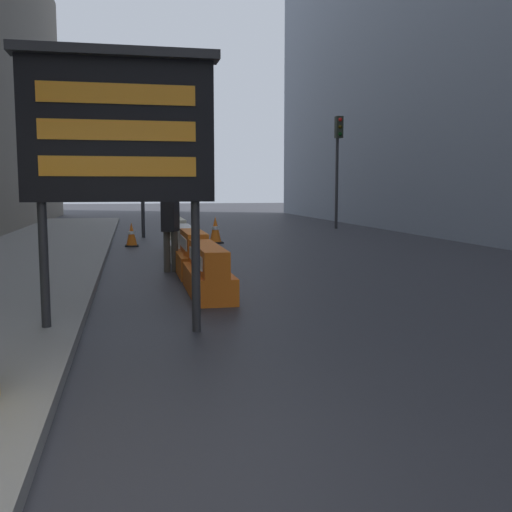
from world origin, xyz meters
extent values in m
plane|color=#2D2D33|center=(0.00, 0.00, 0.00)|extent=(120.00, 120.00, 0.00)
cylinder|color=#28282B|center=(-0.36, 3.66, 0.75)|extent=(0.10, 0.10, 1.50)
cylinder|color=#28282B|center=(1.30, 3.66, 0.75)|extent=(0.10, 0.10, 1.50)
cube|color=black|center=(0.47, 3.66, 2.26)|extent=(2.07, 0.24, 1.53)
cube|color=#28282B|center=(0.47, 3.59, 3.08)|extent=(2.19, 0.34, 0.10)
cube|color=orange|center=(0.47, 3.53, 2.65)|extent=(1.65, 0.02, 0.21)
cube|color=orange|center=(0.47, 3.53, 2.26)|extent=(1.65, 0.02, 0.21)
cube|color=orange|center=(0.47, 3.53, 1.88)|extent=(1.65, 0.02, 0.21)
cube|color=orange|center=(1.73, 6.03, 0.19)|extent=(0.60, 2.18, 0.38)
cube|color=orange|center=(1.73, 6.03, 0.58)|extent=(0.36, 2.18, 0.38)
cube|color=white|center=(1.54, 6.03, 0.58)|extent=(0.02, 1.74, 0.19)
cube|color=orange|center=(1.73, 8.15, 0.21)|extent=(0.62, 1.69, 0.42)
cube|color=orange|center=(1.73, 8.15, 0.63)|extent=(0.37, 1.69, 0.42)
cube|color=white|center=(1.53, 8.15, 0.63)|extent=(0.02, 1.36, 0.21)
cube|color=silver|center=(1.73, 10.25, 0.20)|extent=(0.63, 2.15, 0.40)
cube|color=silver|center=(1.73, 10.25, 0.60)|extent=(0.38, 2.15, 0.40)
cube|color=white|center=(1.53, 10.25, 0.60)|extent=(0.02, 1.72, 0.20)
cube|color=beige|center=(1.73, 12.40, 0.22)|extent=(0.56, 1.85, 0.43)
cube|color=beige|center=(1.73, 12.40, 0.65)|extent=(0.34, 1.85, 0.43)
cube|color=white|center=(1.55, 12.40, 0.65)|extent=(0.02, 1.48, 0.22)
cube|color=black|center=(3.05, 14.59, 0.02)|extent=(0.44, 0.44, 0.04)
cone|color=orange|center=(3.05, 14.59, 0.42)|extent=(0.36, 0.36, 0.75)
cylinder|color=white|center=(3.05, 14.59, 0.45)|extent=(0.20, 0.20, 0.11)
cube|color=black|center=(0.59, 14.06, 0.02)|extent=(0.38, 0.38, 0.04)
cone|color=orange|center=(0.59, 14.06, 0.36)|extent=(0.30, 0.30, 0.64)
cylinder|color=white|center=(0.59, 14.06, 0.39)|extent=(0.17, 0.17, 0.09)
cylinder|color=#2D2D30|center=(0.98, 17.10, 2.02)|extent=(0.12, 0.12, 4.04)
cube|color=#23281E|center=(0.98, 16.94, 3.62)|extent=(0.28, 0.28, 0.84)
sphere|color=#360605|center=(0.98, 16.79, 3.90)|extent=(0.15, 0.15, 0.15)
sphere|color=gold|center=(0.98, 16.79, 3.62)|extent=(0.15, 0.15, 0.15)
sphere|color=black|center=(0.98, 16.79, 3.34)|extent=(0.15, 0.15, 0.15)
cylinder|color=#2D2D30|center=(8.71, 19.89, 2.22)|extent=(0.12, 0.12, 4.44)
cube|color=#23281E|center=(8.71, 19.73, 4.02)|extent=(0.28, 0.28, 0.84)
sphere|color=red|center=(8.71, 19.58, 4.30)|extent=(0.15, 0.15, 0.15)
sphere|color=#392C06|center=(8.71, 19.58, 4.02)|extent=(0.15, 0.15, 0.15)
sphere|color=black|center=(8.71, 19.58, 3.74)|extent=(0.15, 0.15, 0.15)
cylinder|color=#514C42|center=(1.26, 8.67, 0.40)|extent=(0.13, 0.13, 0.80)
cylinder|color=#514C42|center=(1.41, 8.67, 0.40)|extent=(0.13, 0.13, 0.80)
cube|color=black|center=(1.34, 8.67, 1.12)|extent=(0.39, 0.50, 0.64)
sphere|color=#9B6D4A|center=(1.34, 8.67, 1.55)|extent=(0.22, 0.22, 0.22)
camera|label=1|loc=(0.58, -3.13, 1.66)|focal=42.00mm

